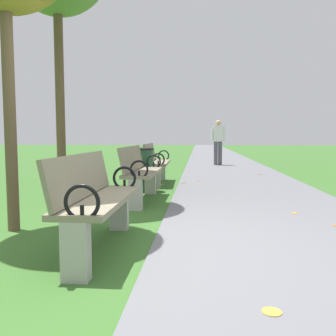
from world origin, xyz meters
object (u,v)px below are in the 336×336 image
(pedestrian_walking, at_px, (218,140))
(trash_bin, at_px, (142,169))
(park_bench_1, at_px, (96,199))
(park_bench_2, at_px, (141,172))
(park_bench_3, at_px, (156,162))

(pedestrian_walking, distance_m, trash_bin, 6.61)
(park_bench_1, height_order, park_bench_2, same)
(park_bench_3, height_order, trash_bin, park_bench_3)
(park_bench_2, xyz_separation_m, trash_bin, (-0.15, 1.06, -0.06))
(park_bench_1, distance_m, park_bench_2, 2.57)
(park_bench_3, xyz_separation_m, trash_bin, (-0.15, -1.13, -0.06))
(park_bench_3, distance_m, trash_bin, 1.14)
(pedestrian_walking, bearing_deg, park_bench_2, -102.47)
(park_bench_1, relative_size, park_bench_3, 0.99)
(park_bench_3, relative_size, pedestrian_walking, 0.99)
(park_bench_2, relative_size, pedestrian_walking, 0.99)
(pedestrian_walking, bearing_deg, park_bench_3, -107.41)
(park_bench_3, bearing_deg, trash_bin, -97.46)
(park_bench_2, xyz_separation_m, park_bench_3, (0.00, 2.19, 0.00))
(park_bench_1, xyz_separation_m, park_bench_3, (0.00, 4.76, 0.00))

